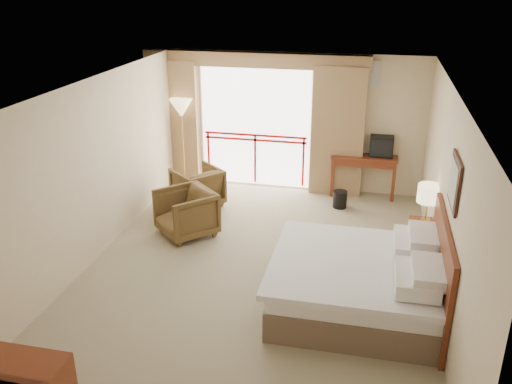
% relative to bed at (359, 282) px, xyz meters
% --- Properties ---
extents(floor, '(7.00, 7.00, 0.00)m').
position_rel_bed_xyz_m(floor, '(-1.50, 0.60, -0.38)').
color(floor, gray).
rests_on(floor, ground).
extents(ceiling, '(7.00, 7.00, 0.00)m').
position_rel_bed_xyz_m(ceiling, '(-1.50, 0.60, 2.32)').
color(ceiling, white).
rests_on(ceiling, wall_back).
extents(wall_back, '(5.00, 0.00, 5.00)m').
position_rel_bed_xyz_m(wall_back, '(-1.50, 4.10, 0.97)').
color(wall_back, beige).
rests_on(wall_back, ground).
extents(wall_front, '(5.00, 0.00, 5.00)m').
position_rel_bed_xyz_m(wall_front, '(-1.50, -2.90, 0.97)').
color(wall_front, beige).
rests_on(wall_front, ground).
extents(wall_left, '(0.00, 7.00, 7.00)m').
position_rel_bed_xyz_m(wall_left, '(-4.00, 0.60, 0.97)').
color(wall_left, beige).
rests_on(wall_left, ground).
extents(wall_right, '(0.00, 7.00, 7.00)m').
position_rel_bed_xyz_m(wall_right, '(1.00, 0.60, 0.97)').
color(wall_right, beige).
rests_on(wall_right, ground).
extents(balcony_door, '(2.40, 0.00, 2.40)m').
position_rel_bed_xyz_m(balcony_door, '(-2.30, 4.08, 0.82)').
color(balcony_door, white).
rests_on(balcony_door, wall_back).
extents(balcony_railing, '(2.09, 0.03, 1.02)m').
position_rel_bed_xyz_m(balcony_railing, '(-2.30, 4.06, 0.44)').
color(balcony_railing, '#A70E10').
rests_on(balcony_railing, wall_back).
extents(curtain_left, '(1.00, 0.26, 2.50)m').
position_rel_bed_xyz_m(curtain_left, '(-3.95, 3.95, 0.87)').
color(curtain_left, olive).
rests_on(curtain_left, wall_back).
extents(curtain_right, '(1.00, 0.26, 2.50)m').
position_rel_bed_xyz_m(curtain_right, '(-0.65, 3.95, 0.87)').
color(curtain_right, olive).
rests_on(curtain_right, wall_back).
extents(valance, '(4.40, 0.22, 0.28)m').
position_rel_bed_xyz_m(valance, '(-2.30, 3.98, 2.17)').
color(valance, olive).
rests_on(valance, wall_back).
extents(hvac_vent, '(0.50, 0.04, 0.50)m').
position_rel_bed_xyz_m(hvac_vent, '(-0.20, 4.07, 1.97)').
color(hvac_vent, silver).
rests_on(hvac_vent, wall_back).
extents(bed, '(2.13, 2.06, 0.97)m').
position_rel_bed_xyz_m(bed, '(0.00, 0.00, 0.00)').
color(bed, brown).
rests_on(bed, floor).
extents(headboard, '(0.06, 2.10, 1.30)m').
position_rel_bed_xyz_m(headboard, '(0.96, 0.00, 0.27)').
color(headboard, '#5B2213').
rests_on(headboard, wall_right).
extents(framed_art, '(0.04, 0.72, 0.60)m').
position_rel_bed_xyz_m(framed_art, '(0.97, 0.00, 1.47)').
color(framed_art, black).
rests_on(framed_art, wall_right).
extents(nightstand, '(0.45, 0.54, 0.63)m').
position_rel_bed_xyz_m(nightstand, '(0.88, 1.45, -0.06)').
color(nightstand, '#5B2213').
rests_on(nightstand, floor).
extents(table_lamp, '(0.33, 0.33, 0.58)m').
position_rel_bed_xyz_m(table_lamp, '(0.88, 1.50, 0.71)').
color(table_lamp, tan).
rests_on(table_lamp, nightstand).
extents(phone, '(0.21, 0.18, 0.08)m').
position_rel_bed_xyz_m(phone, '(0.83, 1.30, 0.29)').
color(phone, black).
rests_on(phone, nightstand).
extents(desk, '(1.26, 0.61, 0.82)m').
position_rel_bed_xyz_m(desk, '(-0.11, 4.05, 0.26)').
color(desk, '#5B2213').
rests_on(desk, floor).
extents(tv, '(0.44, 0.35, 0.40)m').
position_rel_bed_xyz_m(tv, '(0.19, 3.99, 0.64)').
color(tv, black).
rests_on(tv, desk).
extents(coffee_maker, '(0.14, 0.14, 0.26)m').
position_rel_bed_xyz_m(coffee_maker, '(-0.46, 4.00, 0.57)').
color(coffee_maker, black).
rests_on(coffee_maker, desk).
extents(cup, '(0.08, 0.08, 0.10)m').
position_rel_bed_xyz_m(cup, '(-0.31, 3.95, 0.49)').
color(cup, white).
rests_on(cup, desk).
extents(wastebasket, '(0.26, 0.26, 0.32)m').
position_rel_bed_xyz_m(wastebasket, '(-0.49, 3.23, -0.21)').
color(wastebasket, black).
rests_on(wastebasket, floor).
extents(armchair_far, '(1.13, 1.12, 0.74)m').
position_rel_bed_xyz_m(armchair_far, '(-3.11, 2.76, -0.38)').
color(armchair_far, '#4E381C').
rests_on(armchair_far, floor).
extents(armchair_near, '(1.20, 1.20, 0.78)m').
position_rel_bed_xyz_m(armchair_near, '(-2.91, 1.54, -0.38)').
color(armchair_near, '#4E381C').
rests_on(armchair_near, floor).
extents(side_table, '(0.48, 0.48, 0.52)m').
position_rel_bed_xyz_m(side_table, '(-3.27, 2.24, -0.02)').
color(side_table, black).
rests_on(side_table, floor).
extents(book, '(0.21, 0.24, 0.02)m').
position_rel_bed_xyz_m(book, '(-3.27, 2.24, 0.15)').
color(book, white).
rests_on(book, side_table).
extents(floor_lamp, '(0.46, 0.46, 1.80)m').
position_rel_bed_xyz_m(floor_lamp, '(-3.71, 3.71, 1.17)').
color(floor_lamp, tan).
rests_on(floor_lamp, floor).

